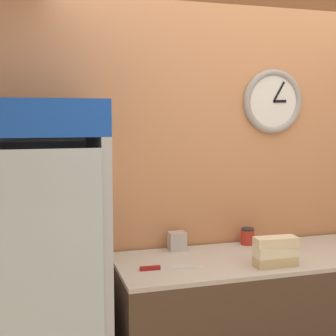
{
  "coord_description": "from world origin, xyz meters",
  "views": [
    {
      "loc": [
        -1.36,
        -1.69,
        1.77
      ],
      "look_at": [
        -0.58,
        0.98,
        1.46
      ],
      "focal_mm": 50.0,
      "sensor_mm": 36.0,
      "label": 1
    }
  ],
  "objects_px": {
    "sandwich_flat_left": "(279,248)",
    "chefs_knife": "(162,268)",
    "sandwich_stack_middle": "(276,252)",
    "beverage_cooler": "(40,254)",
    "napkin_dispenser": "(177,241)",
    "sandwich_stack_bottom": "(275,261)",
    "condiment_jar": "(247,236)",
    "sandwich_stack_top": "(276,242)"
  },
  "relations": [
    {
      "from": "sandwich_stack_middle",
      "to": "beverage_cooler",
      "type": "bearing_deg",
      "value": 170.33
    },
    {
      "from": "sandwich_flat_left",
      "to": "condiment_jar",
      "type": "height_order",
      "value": "condiment_jar"
    },
    {
      "from": "beverage_cooler",
      "to": "sandwich_stack_middle",
      "type": "distance_m",
      "value": 1.34
    },
    {
      "from": "sandwich_stack_top",
      "to": "sandwich_stack_bottom",
      "type": "bearing_deg",
      "value": 180.0
    },
    {
      "from": "sandwich_flat_left",
      "to": "sandwich_stack_bottom",
      "type": "bearing_deg",
      "value": -123.14
    },
    {
      "from": "sandwich_stack_top",
      "to": "chefs_knife",
      "type": "relative_size",
      "value": 0.72
    },
    {
      "from": "chefs_knife",
      "to": "napkin_dispenser",
      "type": "distance_m",
      "value": 0.4
    },
    {
      "from": "sandwich_stack_top",
      "to": "napkin_dispenser",
      "type": "bearing_deg",
      "value": 133.89
    },
    {
      "from": "chefs_knife",
      "to": "sandwich_flat_left",
      "type": "bearing_deg",
      "value": 7.2
    },
    {
      "from": "sandwich_stack_middle",
      "to": "napkin_dispenser",
      "type": "bearing_deg",
      "value": 133.89
    },
    {
      "from": "sandwich_stack_top",
      "to": "beverage_cooler",
      "type": "bearing_deg",
      "value": 170.33
    },
    {
      "from": "beverage_cooler",
      "to": "chefs_knife",
      "type": "height_order",
      "value": "beverage_cooler"
    },
    {
      "from": "sandwich_stack_top",
      "to": "condiment_jar",
      "type": "bearing_deg",
      "value": 84.13
    },
    {
      "from": "sandwich_flat_left",
      "to": "chefs_knife",
      "type": "height_order",
      "value": "sandwich_flat_left"
    },
    {
      "from": "sandwich_stack_top",
      "to": "chefs_knife",
      "type": "height_order",
      "value": "sandwich_stack_top"
    },
    {
      "from": "napkin_dispenser",
      "to": "sandwich_stack_middle",
      "type": "bearing_deg",
      "value": -46.11
    },
    {
      "from": "beverage_cooler",
      "to": "napkin_dispenser",
      "type": "xyz_separation_m",
      "value": [
        0.87,
        0.25,
        -0.06
      ]
    },
    {
      "from": "sandwich_stack_middle",
      "to": "sandwich_flat_left",
      "type": "distance_m",
      "value": 0.29
    },
    {
      "from": "beverage_cooler",
      "to": "sandwich_flat_left",
      "type": "distance_m",
      "value": 1.48
    },
    {
      "from": "sandwich_stack_bottom",
      "to": "sandwich_flat_left",
      "type": "bearing_deg",
      "value": 56.86
    },
    {
      "from": "sandwich_stack_middle",
      "to": "sandwich_flat_left",
      "type": "xyz_separation_m",
      "value": [
        0.15,
        0.23,
        -0.06
      ]
    },
    {
      "from": "sandwich_stack_bottom",
      "to": "chefs_knife",
      "type": "distance_m",
      "value": 0.67
    },
    {
      "from": "chefs_knife",
      "to": "napkin_dispenser",
      "type": "height_order",
      "value": "napkin_dispenser"
    },
    {
      "from": "chefs_knife",
      "to": "condiment_jar",
      "type": "relative_size",
      "value": 3.13
    },
    {
      "from": "condiment_jar",
      "to": "sandwich_stack_bottom",
      "type": "bearing_deg",
      "value": -95.87
    },
    {
      "from": "beverage_cooler",
      "to": "napkin_dispenser",
      "type": "height_order",
      "value": "beverage_cooler"
    },
    {
      "from": "sandwich_stack_bottom",
      "to": "chefs_knife",
      "type": "xyz_separation_m",
      "value": [
        -0.65,
        0.13,
        -0.02
      ]
    },
    {
      "from": "beverage_cooler",
      "to": "sandwich_stack_bottom",
      "type": "height_order",
      "value": "beverage_cooler"
    },
    {
      "from": "beverage_cooler",
      "to": "sandwich_flat_left",
      "type": "bearing_deg",
      "value": 0.33
    },
    {
      "from": "sandwich_stack_bottom",
      "to": "sandwich_flat_left",
      "type": "height_order",
      "value": "sandwich_stack_bottom"
    },
    {
      "from": "beverage_cooler",
      "to": "sandwich_flat_left",
      "type": "relative_size",
      "value": 6.82
    },
    {
      "from": "napkin_dispenser",
      "to": "chefs_knife",
      "type": "bearing_deg",
      "value": -120.21
    },
    {
      "from": "sandwich_flat_left",
      "to": "napkin_dispenser",
      "type": "distance_m",
      "value": 0.65
    },
    {
      "from": "chefs_knife",
      "to": "condiment_jar",
      "type": "height_order",
      "value": "condiment_jar"
    },
    {
      "from": "sandwich_stack_middle",
      "to": "sandwich_flat_left",
      "type": "bearing_deg",
      "value": 56.86
    },
    {
      "from": "sandwich_flat_left",
      "to": "napkin_dispenser",
      "type": "relative_size",
      "value": 2.26
    },
    {
      "from": "sandwich_flat_left",
      "to": "chefs_knife",
      "type": "xyz_separation_m",
      "value": [
        -0.81,
        -0.1,
        -0.02
      ]
    },
    {
      "from": "sandwich_flat_left",
      "to": "chefs_knife",
      "type": "relative_size",
      "value": 0.76
    },
    {
      "from": "beverage_cooler",
      "to": "napkin_dispenser",
      "type": "bearing_deg",
      "value": 15.91
    },
    {
      "from": "sandwich_stack_bottom",
      "to": "sandwich_stack_top",
      "type": "xyz_separation_m",
      "value": [
        0.0,
        0.0,
        0.12
      ]
    },
    {
      "from": "beverage_cooler",
      "to": "sandwich_flat_left",
      "type": "xyz_separation_m",
      "value": [
        1.48,
        0.01,
        -0.09
      ]
    },
    {
      "from": "sandwich_stack_bottom",
      "to": "beverage_cooler",
      "type": "bearing_deg",
      "value": 170.33
    }
  ]
}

